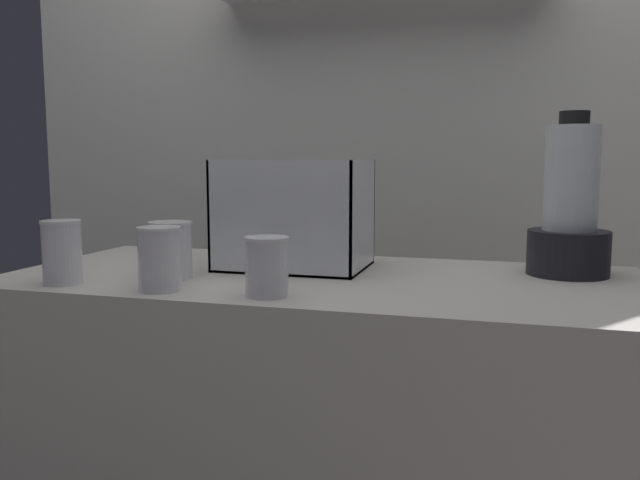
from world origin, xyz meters
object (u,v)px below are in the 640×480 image
juice_cup_mango_right (267,269)px  blender_pitcher (570,214)px  juice_cup_beet_far_left (62,257)px  juice_cup_carrot_middle (160,262)px  juice_cup_orange_left (171,252)px  carrot_display_bin (294,235)px

juice_cup_mango_right → blender_pitcher: bearing=35.2°
juice_cup_beet_far_left → juice_cup_carrot_middle: 0.23m
juice_cup_carrot_middle → juice_cup_mango_right: size_ratio=1.12×
blender_pitcher → juice_cup_orange_left: 0.88m
blender_pitcher → juice_cup_orange_left: blender_pitcher is taller
juice_cup_orange_left → carrot_display_bin: bearing=45.7°
juice_cup_mango_right → juice_cup_carrot_middle: bearing=-177.6°
blender_pitcher → juice_cup_carrot_middle: 0.89m
juice_cup_orange_left → juice_cup_mango_right: juice_cup_orange_left is taller
carrot_display_bin → juice_cup_mango_right: (0.06, -0.33, -0.03)m
blender_pitcher → juice_cup_carrot_middle: bearing=-152.6°
juice_cup_mango_right → juice_cup_orange_left: bearing=156.7°
blender_pitcher → juice_cup_orange_left: size_ratio=2.92×
juice_cup_orange_left → juice_cup_mango_right: (0.26, -0.11, -0.01)m
carrot_display_bin → blender_pitcher: (0.62, 0.07, 0.06)m
carrot_display_bin → blender_pitcher: size_ratio=0.93×
blender_pitcher → juice_cup_beet_far_left: blender_pitcher is taller
carrot_display_bin → juice_cup_beet_far_left: 0.52m
juice_cup_mango_right → juice_cup_beet_far_left: bearing=-179.5°
juice_cup_carrot_middle → carrot_display_bin: bearing=63.9°
carrot_display_bin → juice_cup_orange_left: carrot_display_bin is taller
juice_cup_beet_far_left → juice_cup_carrot_middle: bearing=-1.4°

